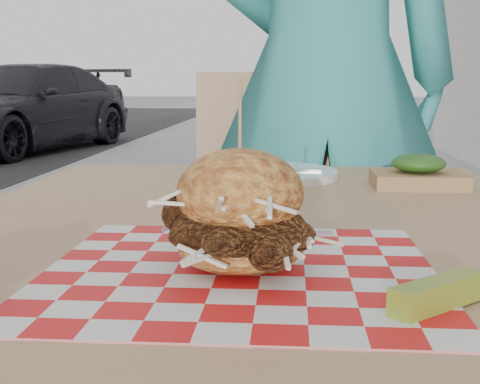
% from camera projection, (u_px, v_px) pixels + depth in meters
% --- Properties ---
extents(diner, '(0.70, 0.47, 1.87)m').
position_uv_depth(diner, '(324.00, 76.00, 1.69)').
color(diner, teal).
rests_on(diner, ground).
extents(car_dark, '(2.42, 4.24, 1.16)m').
position_uv_depth(car_dark, '(20.00, 107.00, 8.85)').
color(car_dark, black).
rests_on(car_dark, ground).
extents(patio_table, '(0.80, 1.20, 0.75)m').
position_uv_depth(patio_table, '(249.00, 291.00, 0.82)').
color(patio_table, tan).
rests_on(patio_table, ground).
extents(patio_chair, '(0.43, 0.44, 0.95)m').
position_uv_depth(patio_chair, '(273.00, 224.00, 1.76)').
color(patio_chair, tan).
rests_on(patio_chair, ground).
extents(paper_liner, '(0.36, 0.36, 0.00)m').
position_uv_depth(paper_liner, '(240.00, 270.00, 0.62)').
color(paper_liner, red).
rests_on(paper_liner, patio_table).
extents(sandwich, '(0.16, 0.16, 0.18)m').
position_uv_depth(sandwich, '(240.00, 218.00, 0.61)').
color(sandwich, '#CC8839').
rests_on(sandwich, paper_liner).
extents(pickle_spear, '(0.09, 0.08, 0.02)m').
position_uv_depth(pickle_spear, '(438.00, 294.00, 0.52)').
color(pickle_spear, olive).
rests_on(pickle_spear, paper_liner).
extents(place_setting, '(0.27, 0.27, 0.02)m').
position_uv_depth(place_setting, '(264.00, 174.00, 1.23)').
color(place_setting, white).
rests_on(place_setting, patio_table).
extents(kraft_tray, '(0.15, 0.12, 0.06)m').
position_uv_depth(kraft_tray, '(418.00, 174.00, 1.12)').
color(kraft_tray, '#997545').
rests_on(kraft_tray, patio_table).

